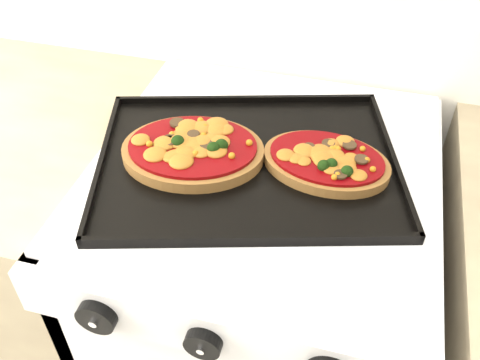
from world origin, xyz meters
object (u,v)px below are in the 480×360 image
(pizza_left, at_px, (193,149))
(pizza_right, at_px, (326,160))
(baking_tray, at_px, (248,160))
(stove, at_px, (259,313))

(pizza_left, xyz_separation_m, pizza_right, (0.22, 0.03, -0.00))
(baking_tray, distance_m, pizza_right, 0.13)
(baking_tray, height_order, pizza_right, pizza_right)
(stove, distance_m, pizza_left, 0.50)
(stove, bearing_deg, pizza_left, -165.86)
(stove, xyz_separation_m, baking_tray, (-0.03, -0.02, 0.47))
(pizza_left, distance_m, pizza_right, 0.23)
(pizza_right, bearing_deg, baking_tray, -171.50)
(pizza_left, height_order, pizza_right, pizza_left)
(baking_tray, relative_size, pizza_left, 2.07)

